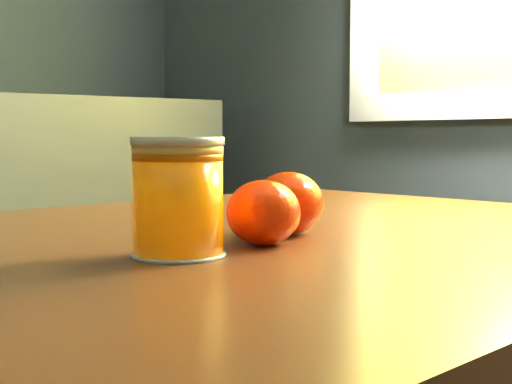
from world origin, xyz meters
TOP-DOWN VIEW (x-y plane):
  - table at (0.85, 0.10)m, footprint 1.03×0.77m
  - juice_glass at (0.76, 0.03)m, footprint 0.07×0.07m
  - orange_front at (0.90, 0.07)m, footprint 0.07×0.07m
  - orange_back at (0.84, 0.04)m, footprint 0.07×0.07m

SIDE VIEW (x-z plane):
  - table at x=0.85m, z-range 0.27..0.98m
  - orange_back at x=0.84m, z-range 0.72..0.77m
  - orange_front at x=0.90m, z-range 0.72..0.77m
  - juice_glass at x=0.76m, z-range 0.72..0.80m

